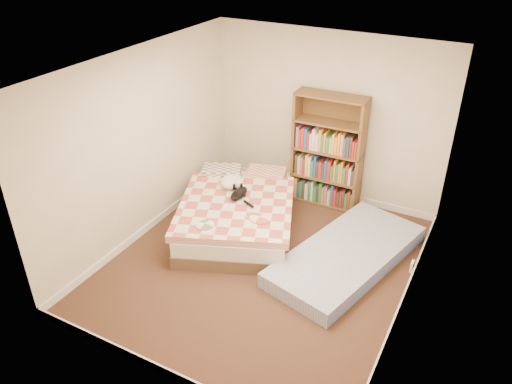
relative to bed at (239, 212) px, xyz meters
The scene contains 6 objects.
room 1.29m from the bed, 39.92° to the right, with size 3.51×4.01×2.51m.
bed is the anchor object (origin of this frame).
bookshelf 1.52m from the bed, 57.47° to the left, with size 1.02×0.36×1.69m.
floor_mattress 1.60m from the bed, ahead, with size 1.00×2.23×0.20m, color #6674AA.
black_cat 0.30m from the bed, 68.50° to the left, with size 0.35×0.60×0.14m.
white_dog 0.43m from the bed, 137.75° to the left, with size 0.44×0.46×0.17m.
Camera 1 is at (2.29, -4.48, 3.92)m, focal length 35.00 mm.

